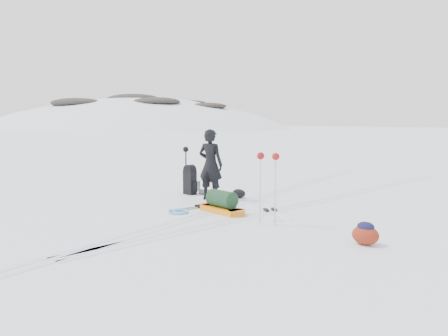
{
  "coord_description": "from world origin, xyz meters",
  "views": [
    {
      "loc": [
        6.53,
        -8.34,
        2.18
      ],
      "look_at": [
        -0.16,
        0.02,
        0.95
      ],
      "focal_mm": 35.0,
      "sensor_mm": 36.0,
      "label": 1
    }
  ],
  "objects_px": {
    "skier": "(211,165)",
    "ski_poles_black": "(186,155)",
    "pulk_sled": "(222,204)",
    "expedition_rucksack": "(192,181)"
  },
  "relations": [
    {
      "from": "skier",
      "to": "pulk_sled",
      "type": "xyz_separation_m",
      "value": [
        1.25,
        -1.06,
        -0.75
      ]
    },
    {
      "from": "pulk_sled",
      "to": "expedition_rucksack",
      "type": "bearing_deg",
      "value": 156.64
    },
    {
      "from": "pulk_sled",
      "to": "expedition_rucksack",
      "type": "distance_m",
      "value": 2.59
    },
    {
      "from": "expedition_rucksack",
      "to": "ski_poles_black",
      "type": "height_order",
      "value": "ski_poles_black"
    },
    {
      "from": "pulk_sled",
      "to": "expedition_rucksack",
      "type": "height_order",
      "value": "expedition_rucksack"
    },
    {
      "from": "skier",
      "to": "pulk_sled",
      "type": "bearing_deg",
      "value": 127.87
    },
    {
      "from": "pulk_sled",
      "to": "expedition_rucksack",
      "type": "xyz_separation_m",
      "value": [
        -2.19,
        1.36,
        0.2
      ]
    },
    {
      "from": "skier",
      "to": "ski_poles_black",
      "type": "height_order",
      "value": "skier"
    },
    {
      "from": "pulk_sled",
      "to": "ski_poles_black",
      "type": "bearing_deg",
      "value": 157.75
    },
    {
      "from": "ski_poles_black",
      "to": "expedition_rucksack",
      "type": "bearing_deg",
      "value": -15.56
    }
  ]
}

